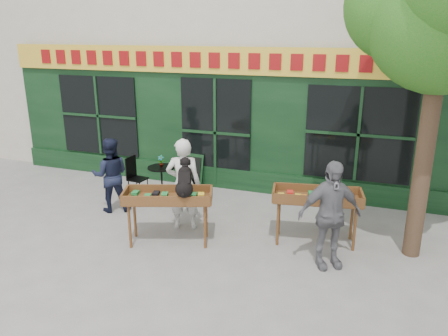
{
  "coord_description": "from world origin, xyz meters",
  "views": [
    {
      "loc": [
        3.53,
        -7.03,
        3.62
      ],
      "look_at": [
        0.86,
        0.5,
        1.11
      ],
      "focal_mm": 35.0,
      "sensor_mm": 36.0,
      "label": 1
    }
  ],
  "objects_px": {
    "man_right": "(330,215)",
    "bistro_table": "(162,176)",
    "book_cart_center": "(168,199)",
    "man_left": "(111,175)",
    "book_cart_right": "(317,199)",
    "dog": "(184,177)",
    "woman": "(184,184)"
  },
  "relations": [
    {
      "from": "book_cart_center",
      "to": "book_cart_right",
      "type": "bearing_deg",
      "value": 0.45
    },
    {
      "from": "dog",
      "to": "man_left",
      "type": "height_order",
      "value": "dog"
    },
    {
      "from": "dog",
      "to": "book_cart_center",
      "type": "bearing_deg",
      "value": 152.71
    },
    {
      "from": "book_cart_right",
      "to": "dog",
      "type": "bearing_deg",
      "value": -166.33
    },
    {
      "from": "woman",
      "to": "bistro_table",
      "type": "relative_size",
      "value": 2.32
    },
    {
      "from": "dog",
      "to": "woman",
      "type": "xyz_separation_m",
      "value": [
        -0.35,
        0.7,
        -0.41
      ]
    },
    {
      "from": "book_cart_right",
      "to": "bistro_table",
      "type": "height_order",
      "value": "book_cart_right"
    },
    {
      "from": "man_right",
      "to": "bistro_table",
      "type": "relative_size",
      "value": 2.31
    },
    {
      "from": "man_right",
      "to": "man_left",
      "type": "bearing_deg",
      "value": 139.88
    },
    {
      "from": "book_cart_right",
      "to": "man_right",
      "type": "bearing_deg",
      "value": -78.27
    },
    {
      "from": "man_right",
      "to": "man_left",
      "type": "height_order",
      "value": "man_right"
    },
    {
      "from": "book_cart_right",
      "to": "man_left",
      "type": "bearing_deg",
      "value": 169.23
    },
    {
      "from": "woman",
      "to": "bistro_table",
      "type": "height_order",
      "value": "woman"
    },
    {
      "from": "man_left",
      "to": "book_cart_right",
      "type": "bearing_deg",
      "value": 149.88
    },
    {
      "from": "dog",
      "to": "bistro_table",
      "type": "relative_size",
      "value": 0.79
    },
    {
      "from": "book_cart_center",
      "to": "man_left",
      "type": "relative_size",
      "value": 1.04
    },
    {
      "from": "book_cart_right",
      "to": "man_left",
      "type": "xyz_separation_m",
      "value": [
        -4.22,
        0.05,
        -0.04
      ]
    },
    {
      "from": "book_cart_center",
      "to": "man_left",
      "type": "distance_m",
      "value": 2.01
    },
    {
      "from": "dog",
      "to": "book_cart_right",
      "type": "height_order",
      "value": "dog"
    },
    {
      "from": "man_right",
      "to": "man_left",
      "type": "xyz_separation_m",
      "value": [
        -4.52,
        0.8,
        -0.1
      ]
    },
    {
      "from": "book_cart_right",
      "to": "bistro_table",
      "type": "relative_size",
      "value": 2.09
    },
    {
      "from": "book_cart_center",
      "to": "book_cart_right",
      "type": "height_order",
      "value": "same"
    },
    {
      "from": "bistro_table",
      "to": "man_left",
      "type": "bearing_deg",
      "value": -127.87
    },
    {
      "from": "book_cart_center",
      "to": "woman",
      "type": "xyz_separation_m",
      "value": [
        0.0,
        0.65,
        0.06
      ]
    },
    {
      "from": "dog",
      "to": "woman",
      "type": "bearing_deg",
      "value": 97.4
    },
    {
      "from": "man_right",
      "to": "bistro_table",
      "type": "xyz_separation_m",
      "value": [
        -3.82,
        1.7,
        -0.34
      ]
    },
    {
      "from": "woman",
      "to": "bistro_table",
      "type": "distance_m",
      "value": 1.63
    },
    {
      "from": "book_cart_center",
      "to": "man_right",
      "type": "relative_size",
      "value": 0.92
    },
    {
      "from": "book_cart_center",
      "to": "man_left",
      "type": "bearing_deg",
      "value": 133.42
    },
    {
      "from": "dog",
      "to": "woman",
      "type": "height_order",
      "value": "woman"
    },
    {
      "from": "bistro_table",
      "to": "man_left",
      "type": "height_order",
      "value": "man_left"
    },
    {
      "from": "man_right",
      "to": "bistro_table",
      "type": "bearing_deg",
      "value": 125.95
    }
  ]
}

